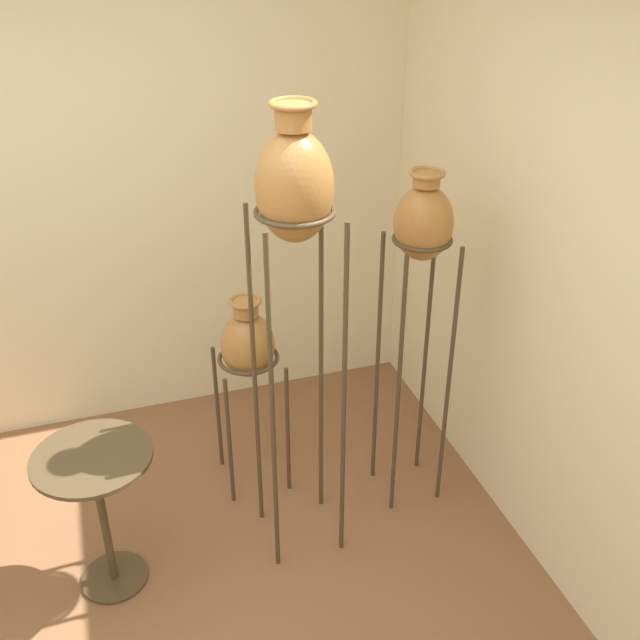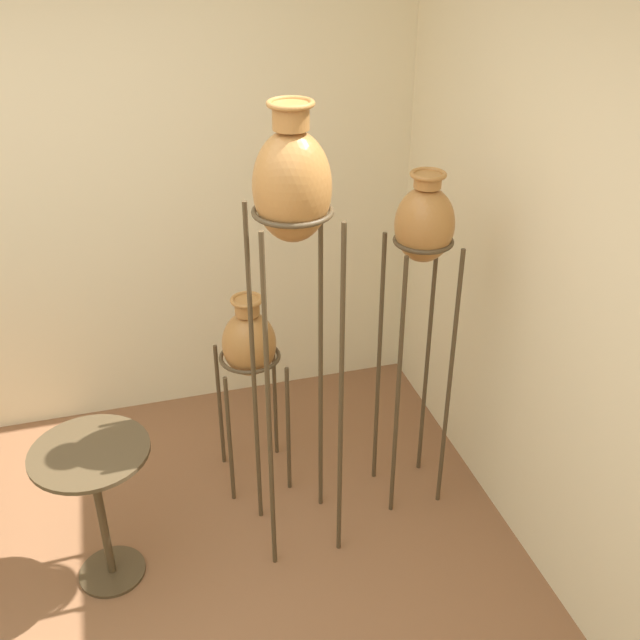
{
  "view_description": "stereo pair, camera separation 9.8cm",
  "coord_description": "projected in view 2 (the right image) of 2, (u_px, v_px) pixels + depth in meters",
  "views": [
    {
      "loc": [
        0.28,
        -1.73,
        2.6
      ],
      "look_at": [
        1.14,
        0.92,
        1.01
      ],
      "focal_mm": 42.0,
      "sensor_mm": 36.0,
      "label": 1
    },
    {
      "loc": [
        0.37,
        -1.76,
        2.6
      ],
      "look_at": [
        1.14,
        0.92,
        1.01
      ],
      "focal_mm": 42.0,
      "sensor_mm": 36.0,
      "label": 2
    }
  ],
  "objects": [
    {
      "name": "vase_stand_medium",
      "position": [
        423.0,
        238.0,
        3.09
      ],
      "size": [
        0.27,
        0.27,
        1.64
      ],
      "color": "#473823",
      "rests_on": "ground_plane"
    },
    {
      "name": "wall_back",
      "position": [
        36.0,
        188.0,
        3.64
      ],
      "size": [
        7.89,
        0.06,
        2.7
      ],
      "color": "beige",
      "rests_on": "ground_plane"
    },
    {
      "name": "wall_right",
      "position": [
        639.0,
        328.0,
        2.47
      ],
      "size": [
        0.06,
        7.89,
        2.7
      ],
      "color": "beige",
      "rests_on": "ground_plane"
    },
    {
      "name": "side_table",
      "position": [
        96.0,
        487.0,
        3.04
      ],
      "size": [
        0.48,
        0.48,
        0.69
      ],
      "color": "#473823",
      "rests_on": "ground_plane"
    },
    {
      "name": "vase_stand_tall",
      "position": [
        292.0,
        199.0,
        2.69
      ],
      "size": [
        0.32,
        0.32,
        1.99
      ],
      "color": "#473823",
      "rests_on": "ground_plane"
    },
    {
      "name": "vase_stand_short",
      "position": [
        249.0,
        346.0,
        3.47
      ],
      "size": [
        0.3,
        0.3,
        1.03
      ],
      "color": "#473823",
      "rests_on": "ground_plane"
    }
  ]
}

